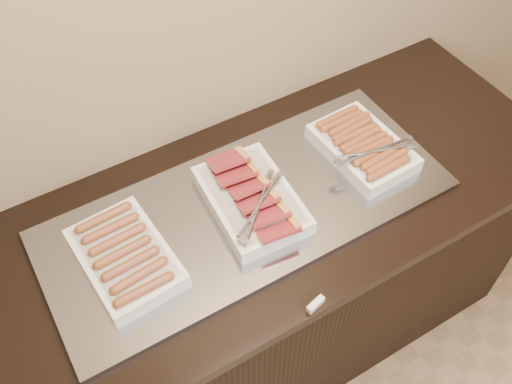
{
  "coord_description": "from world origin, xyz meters",
  "views": [
    {
      "loc": [
        -0.51,
        1.24,
        2.24
      ],
      "look_at": [
        0.02,
        2.13,
        0.97
      ],
      "focal_mm": 40.0,
      "sensor_mm": 36.0,
      "label": 1
    }
  ],
  "objects_px": {
    "dish_left": "(125,257)",
    "warming_tray": "(247,209)",
    "dish_center": "(252,199)",
    "counter": "(251,286)",
    "dish_right": "(363,147)"
  },
  "relations": [
    {
      "from": "warming_tray",
      "to": "dish_right",
      "type": "bearing_deg",
      "value": -0.62
    },
    {
      "from": "dish_left",
      "to": "dish_right",
      "type": "height_order",
      "value": "dish_right"
    },
    {
      "from": "warming_tray",
      "to": "dish_center",
      "type": "height_order",
      "value": "dish_center"
    },
    {
      "from": "dish_center",
      "to": "counter",
      "type": "bearing_deg",
      "value": 146.52
    },
    {
      "from": "counter",
      "to": "dish_right",
      "type": "xyz_separation_m",
      "value": [
        0.41,
        -0.0,
        0.5
      ]
    },
    {
      "from": "warming_tray",
      "to": "dish_left",
      "type": "relative_size",
      "value": 3.55
    },
    {
      "from": "dish_left",
      "to": "dish_right",
      "type": "bearing_deg",
      "value": -4.3
    },
    {
      "from": "warming_tray",
      "to": "dish_left",
      "type": "height_order",
      "value": "dish_left"
    },
    {
      "from": "counter",
      "to": "dish_right",
      "type": "distance_m",
      "value": 0.65
    },
    {
      "from": "warming_tray",
      "to": "dish_right",
      "type": "distance_m",
      "value": 0.42
    },
    {
      "from": "dish_center",
      "to": "dish_right",
      "type": "bearing_deg",
      "value": 3.68
    },
    {
      "from": "warming_tray",
      "to": "dish_center",
      "type": "bearing_deg",
      "value": -19.12
    },
    {
      "from": "dish_left",
      "to": "warming_tray",
      "type": "bearing_deg",
      "value": -3.97
    },
    {
      "from": "counter",
      "to": "dish_center",
      "type": "xyz_separation_m",
      "value": [
        0.01,
        -0.0,
        0.5
      ]
    },
    {
      "from": "dish_center",
      "to": "dish_right",
      "type": "distance_m",
      "value": 0.4
    }
  ]
}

